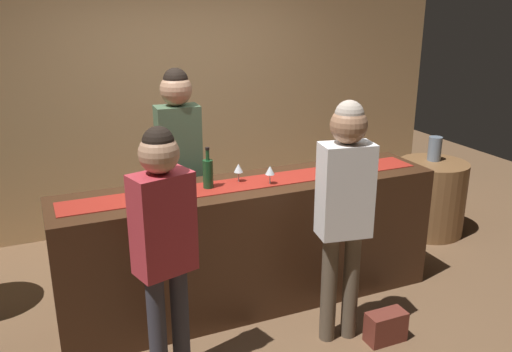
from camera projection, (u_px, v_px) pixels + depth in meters
name	position (u px, v px, depth m)	size (l,w,h in m)	color
ground_plane	(252.00, 301.00, 4.27)	(10.00, 10.00, 0.00)	brown
back_wall	(178.00, 84.00, 5.47)	(6.00, 0.12, 2.90)	tan
bar_counter	(252.00, 244.00, 4.12)	(2.88, 0.60, 0.99)	#3D2314
counter_runner_cloth	(251.00, 183.00, 3.96)	(2.74, 0.28, 0.01)	maroon
wine_bottle_amber	(348.00, 153.00, 4.31)	(0.07, 0.07, 0.30)	brown
wine_bottle_green	(208.00, 173.00, 3.82)	(0.07, 0.07, 0.30)	#194723
wine_glass_near_customer	(162.00, 185.00, 3.60)	(0.07, 0.07, 0.14)	silver
wine_glass_mid_counter	(238.00, 169.00, 3.95)	(0.07, 0.07, 0.14)	silver
wine_glass_far_end	(270.00, 171.00, 3.90)	(0.07, 0.07, 0.14)	silver
bartender	(179.00, 152.00, 4.28)	(0.35, 0.25, 1.78)	#26262B
customer_sipping	(345.00, 199.00, 3.50)	(0.37, 0.25, 1.69)	brown
customer_browsing	(164.00, 234.00, 3.08)	(0.38, 0.29, 1.63)	#33333D
round_side_table	(430.00, 197.00, 5.43)	(0.68, 0.68, 0.74)	brown
vase_on_side_table	(435.00, 149.00, 5.34)	(0.13, 0.13, 0.24)	slate
handbag	(386.00, 327.00, 3.74)	(0.28, 0.14, 0.22)	brown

